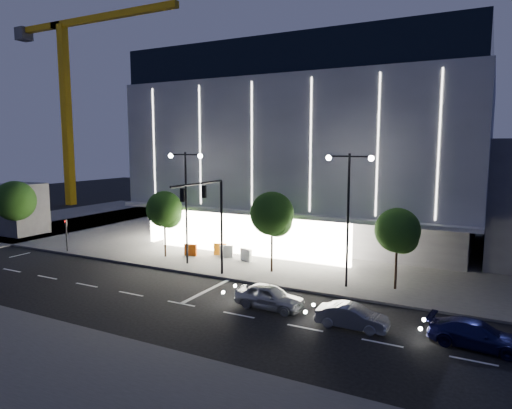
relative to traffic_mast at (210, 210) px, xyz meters
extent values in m
plane|color=black|center=(-1.00, -3.34, -5.03)|extent=(160.00, 160.00, 0.00)
cube|color=#474747|center=(4.00, 20.66, -4.95)|extent=(70.00, 40.00, 0.15)
cube|color=#474747|center=(4.00, -15.34, -4.95)|extent=(70.00, 10.00, 0.15)
cube|color=#474747|center=(-31.00, 6.66, -4.95)|extent=(16.00, 50.00, 0.15)
cube|color=#4C4C51|center=(2.00, 20.66, -3.03)|extent=(28.00, 21.00, 4.00)
cube|color=gray|center=(2.00, 18.66, 4.47)|extent=(30.00, 25.00, 11.00)
cube|color=black|center=(2.00, 18.66, 11.47)|extent=(29.40, 24.50, 3.00)
cube|color=white|center=(-1.00, 7.36, -3.03)|extent=(18.00, 0.40, 3.60)
cube|color=white|center=(-11.80, 12.66, -3.03)|extent=(0.40, 10.00, 3.60)
cube|color=gray|center=(2.00, 6.36, -0.93)|extent=(30.00, 2.00, 0.30)
cube|color=white|center=(2.00, 6.14, 4.47)|extent=(24.00, 0.06, 10.00)
cylinder|color=black|center=(0.00, 1.46, -1.53)|extent=(0.18, 0.18, 7.00)
cylinder|color=black|center=(0.00, -1.44, 1.97)|extent=(0.14, 5.80, 0.14)
cube|color=black|center=(0.00, -0.74, 1.37)|extent=(0.28, 0.18, 0.85)
cube|color=black|center=(0.00, -3.14, 1.37)|extent=(0.28, 0.18, 0.85)
sphere|color=#FF0C0C|center=(-0.12, -0.74, 1.67)|extent=(0.14, 0.14, 0.14)
cylinder|color=black|center=(-4.00, 2.66, -0.53)|extent=(0.16, 0.16, 9.00)
cylinder|color=black|center=(-4.70, 2.66, 3.77)|extent=(1.40, 0.10, 0.10)
cylinder|color=black|center=(-3.30, 2.66, 3.77)|extent=(1.40, 0.10, 0.10)
sphere|color=white|center=(-5.40, 2.66, 3.67)|extent=(0.36, 0.36, 0.36)
sphere|color=white|center=(-2.60, 2.66, 3.67)|extent=(0.36, 0.36, 0.36)
cylinder|color=black|center=(9.00, 2.66, -0.53)|extent=(0.16, 0.16, 9.00)
cylinder|color=black|center=(8.30, 2.66, 3.77)|extent=(1.40, 0.10, 0.10)
cylinder|color=black|center=(9.70, 2.66, 3.77)|extent=(1.40, 0.10, 0.10)
sphere|color=white|center=(7.60, 2.66, 3.67)|extent=(0.36, 0.36, 0.36)
sphere|color=white|center=(10.40, 2.66, 3.67)|extent=(0.36, 0.36, 0.36)
cylinder|color=black|center=(-16.00, 1.16, -3.53)|extent=(0.12, 0.12, 3.00)
cube|color=black|center=(-16.00, 1.16, -2.33)|extent=(0.22, 0.16, 0.55)
sphere|color=#FF0C0C|center=(-16.00, 1.05, -2.18)|extent=(0.10, 0.10, 0.10)
cube|color=gold|center=(-43.00, 24.66, 8.97)|extent=(1.20, 1.20, 28.00)
cube|color=gold|center=(-33.00, 24.66, 22.97)|extent=(24.00, 0.90, 0.90)
cube|color=gold|center=(-48.00, 24.66, 22.97)|extent=(10.00, 0.90, 0.90)
cube|color=#4C4C51|center=(-52.00, 24.66, 22.47)|extent=(2.00, 2.00, 2.00)
cylinder|color=black|center=(-7.00, 3.66, -3.14)|extent=(0.16, 0.16, 3.78)
sphere|color=#1E3E11|center=(-7.00, 3.66, -0.82)|extent=(3.02, 3.02, 3.02)
sphere|color=#1E3E11|center=(-6.70, 3.86, -1.36)|extent=(2.16, 2.16, 2.16)
sphere|color=#1E3E11|center=(-7.25, 3.51, -1.14)|extent=(1.94, 1.94, 1.94)
cylinder|color=black|center=(3.00, 3.66, -3.00)|extent=(0.16, 0.16, 4.06)
sphere|color=#1E3E11|center=(3.00, 3.66, -0.50)|extent=(3.25, 3.25, 3.25)
sphere|color=#1E3E11|center=(3.30, 3.86, -1.08)|extent=(2.32, 2.32, 2.32)
sphere|color=#1E3E11|center=(2.75, 3.51, -0.85)|extent=(2.09, 2.09, 2.09)
cylinder|color=black|center=(12.00, 3.66, -3.21)|extent=(0.16, 0.16, 3.64)
sphere|color=#1E3E11|center=(12.00, 3.66, -0.97)|extent=(2.91, 2.91, 2.91)
sphere|color=#1E3E11|center=(12.30, 3.86, -1.49)|extent=(2.08, 2.08, 2.08)
sphere|color=#1E3E11|center=(11.75, 3.51, -1.28)|extent=(1.87, 1.87, 1.87)
imported|color=#A5A8AC|center=(6.08, -3.10, -4.32)|extent=(4.24, 1.83, 1.42)
imported|color=#96999D|center=(11.18, -3.71, -4.41)|extent=(3.76, 1.35, 1.23)
imported|color=#121245|center=(17.04, -3.25, -4.39)|extent=(4.52, 2.18, 1.27)
cube|color=#D84F0C|center=(-5.26, 4.88, -4.38)|extent=(1.13, 0.43, 1.00)
cube|color=beige|center=(-2.28, 5.86, -4.38)|extent=(1.12, 0.59, 1.00)
cube|color=orange|center=(-3.16, 6.26, -4.38)|extent=(1.13, 0.53, 1.00)
cube|color=white|center=(-0.21, 5.52, -4.38)|extent=(1.12, 0.58, 1.00)
camera|label=1|loc=(17.29, -26.30, 4.47)|focal=32.00mm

